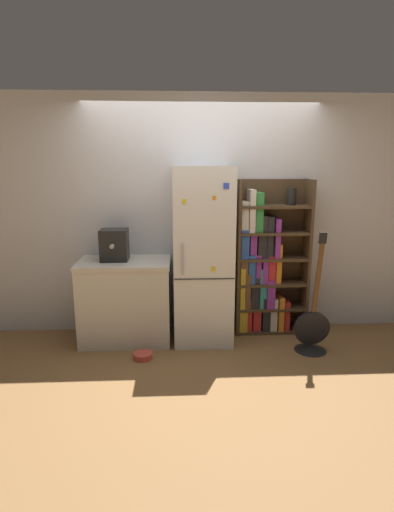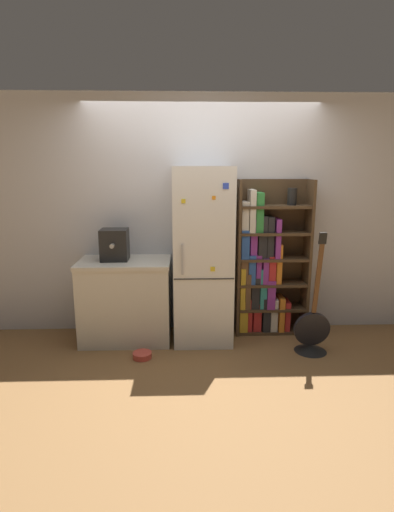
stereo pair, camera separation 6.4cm
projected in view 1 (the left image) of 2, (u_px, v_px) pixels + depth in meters
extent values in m
plane|color=olive|center=(203.00, 343.00, 4.25)|extent=(16.00, 16.00, 0.00)
cube|color=silver|center=(201.00, 216.00, 4.42)|extent=(8.00, 0.05, 2.60)
cube|color=white|center=(203.00, 256.00, 4.19)|extent=(0.61, 0.60, 1.85)
cube|color=#333333|center=(205.00, 279.00, 3.93)|extent=(0.60, 0.01, 0.01)
cube|color=#B2B2B7|center=(183.00, 260.00, 3.86)|extent=(0.02, 0.02, 0.30)
cube|color=blue|center=(226.00, 186.00, 3.74)|extent=(0.06, 0.02, 0.06)
cube|color=yellow|center=(213.00, 269.00, 3.91)|extent=(0.05, 0.01, 0.04)
cube|color=yellow|center=(184.00, 201.00, 3.75)|extent=(0.04, 0.01, 0.04)
cube|color=orange|center=(214.00, 198.00, 3.76)|extent=(0.03, 0.01, 0.03)
cube|color=#4C3823|center=(237.00, 259.00, 4.38)|extent=(0.03, 0.29, 1.71)
cube|color=#4C3823|center=(306.00, 258.00, 4.41)|extent=(0.03, 0.29, 1.71)
cube|color=#4C3823|center=(269.00, 256.00, 4.52)|extent=(0.80, 0.03, 1.71)
cube|color=#4C3823|center=(269.00, 329.00, 4.58)|extent=(0.74, 0.26, 0.03)
cube|color=#4C3823|center=(270.00, 307.00, 4.52)|extent=(0.74, 0.26, 0.03)
cube|color=#4C3823|center=(271.00, 283.00, 4.46)|extent=(0.74, 0.26, 0.03)
cube|color=#4C3823|center=(272.00, 258.00, 4.39)|extent=(0.74, 0.26, 0.03)
cube|color=#4C3823|center=(273.00, 233.00, 4.33)|extent=(0.74, 0.26, 0.03)
cube|color=#4C3823|center=(274.00, 206.00, 4.27)|extent=(0.74, 0.26, 0.03)
cube|color=gold|center=(242.00, 314.00, 4.52)|extent=(0.09, 0.23, 0.36)
cube|color=red|center=(249.00, 313.00, 4.53)|extent=(0.05, 0.21, 0.37)
cube|color=red|center=(256.00, 315.00, 4.54)|extent=(0.09, 0.20, 0.32)
cube|color=#262628|center=(265.00, 312.00, 4.53)|extent=(0.08, 0.23, 0.39)
cube|color=silver|center=(272.00, 313.00, 4.54)|extent=(0.08, 0.23, 0.37)
cube|color=orange|center=(279.00, 312.00, 4.53)|extent=(0.06, 0.23, 0.39)
cube|color=red|center=(285.00, 314.00, 4.55)|extent=(0.06, 0.21, 0.34)
cube|color=gold|center=(241.00, 287.00, 4.45)|extent=(0.05, 0.23, 0.47)
cube|color=brown|center=(246.00, 289.00, 4.45)|extent=(0.05, 0.23, 0.40)
cube|color=#262628|center=(254.00, 291.00, 4.47)|extent=(0.09, 0.20, 0.35)
cube|color=teal|center=(262.00, 287.00, 4.45)|extent=(0.07, 0.20, 0.45)
cube|color=purple|center=(269.00, 292.00, 4.48)|extent=(0.09, 0.24, 0.32)
cube|color=brown|center=(243.00, 266.00, 4.41)|extent=(0.08, 0.25, 0.36)
cube|color=#2D59B2|center=(250.00, 268.00, 4.41)|extent=(0.07, 0.23, 0.32)
cube|color=purple|center=(257.00, 268.00, 4.41)|extent=(0.06, 0.19, 0.32)
cube|color=purple|center=(264.00, 269.00, 4.42)|extent=(0.06, 0.22, 0.29)
cube|color=red|center=(270.00, 269.00, 4.41)|extent=(0.08, 0.19, 0.31)
cube|color=orange|center=(277.00, 263.00, 4.41)|extent=(0.06, 0.22, 0.43)
cube|color=#2D59B2|center=(244.00, 243.00, 4.34)|extent=(0.08, 0.24, 0.31)
cube|color=purple|center=(252.00, 238.00, 4.33)|extent=(0.07, 0.20, 0.43)
cube|color=#262628|center=(261.00, 236.00, 4.34)|extent=(0.09, 0.20, 0.46)
cube|color=#262628|center=(269.00, 237.00, 4.34)|extent=(0.07, 0.20, 0.45)
cube|color=purple|center=(276.00, 238.00, 4.35)|extent=(0.05, 0.24, 0.43)
cube|color=silver|center=(244.00, 217.00, 4.27)|extent=(0.07, 0.20, 0.32)
cube|color=silver|center=(251.00, 211.00, 4.26)|extent=(0.06, 0.24, 0.45)
cube|color=#338C3F|center=(258.00, 212.00, 4.28)|extent=(0.08, 0.21, 0.42)
cylinder|color=black|center=(291.00, 196.00, 4.26)|extent=(0.10, 0.10, 0.18)
cube|color=beige|center=(126.00, 302.00, 4.27)|extent=(0.94, 0.58, 0.84)
cube|color=beige|center=(124.00, 263.00, 4.17)|extent=(0.96, 0.60, 0.04)
cube|color=black|center=(114.00, 245.00, 4.15)|extent=(0.28, 0.24, 0.33)
cylinder|color=#A5A39E|center=(112.00, 246.00, 4.00)|extent=(0.04, 0.06, 0.04)
cone|color=black|center=(310.00, 347.00, 4.09)|extent=(0.33, 0.33, 0.06)
cylinder|color=black|center=(312.00, 328.00, 4.04)|extent=(0.36, 0.09, 0.37)
cube|color=brown|center=(318.00, 279.00, 3.85)|extent=(0.04, 0.12, 0.72)
cube|color=black|center=(323.00, 238.00, 3.70)|extent=(0.07, 0.04, 0.11)
cylinder|color=#D84C3F|center=(143.00, 356.00, 3.91)|extent=(0.19, 0.19, 0.06)
torus|color=#D84C3F|center=(143.00, 353.00, 3.91)|extent=(0.19, 0.19, 0.01)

